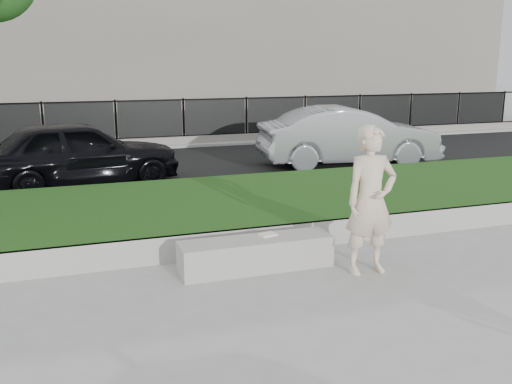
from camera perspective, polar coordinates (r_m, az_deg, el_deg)
name	(u,v)px	position (r m, az deg, el deg)	size (l,w,h in m)	color
ground	(256,280)	(7.69, 0.03, -8.80)	(90.00, 90.00, 0.00)	gray
grass_bank	(202,211)	(10.37, -5.41, -1.86)	(34.00, 4.00, 0.40)	black
grass_kerb	(234,243)	(8.55, -2.26, -5.08)	(34.00, 0.08, 0.40)	gray
street	(154,167)	(15.68, -10.21, 2.45)	(34.00, 7.00, 0.04)	black
far_pavement	(132,143)	(20.08, -12.26, 4.79)	(34.00, 3.00, 0.12)	gray
iron_fence	(136,133)	(19.03, -11.95, 5.83)	(32.00, 0.30, 1.50)	slate
building_facade	(106,9)	(26.93, -14.73, 17.27)	(34.00, 10.00, 10.00)	slate
stone_bench	(256,254)	(8.01, 0.01, -6.20)	(2.16, 0.54, 0.44)	gray
man	(371,201)	(7.83, 11.39, -0.84)	(0.74, 0.49, 2.03)	beige
book	(268,235)	(8.08, 1.16, -4.28)	(0.24, 0.17, 0.03)	white
car_dark	(79,153)	(13.56, -17.33, 3.76)	(1.80, 4.48, 1.53)	black
car_silver	(349,136)	(15.72, 9.25, 5.52)	(1.68, 4.83, 1.59)	gray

